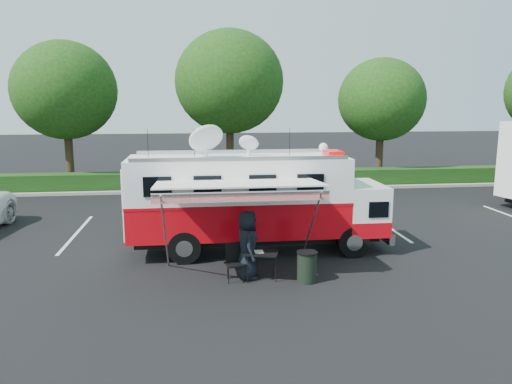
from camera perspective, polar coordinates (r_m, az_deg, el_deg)
ground_plane at (r=16.69m, az=0.21°, el=-6.74°), size 120.00×120.00×0.00m
back_border at (r=28.89m, az=-0.73°, el=10.61°), size 60.00×6.14×8.87m
stall_lines at (r=19.51m, az=-2.35°, el=-4.18°), size 24.12×5.50×0.01m
command_truck at (r=16.25m, az=-0.04°, el=-0.92°), size 8.41×2.32×4.04m
awning at (r=13.66m, az=-1.97°, el=0.59°), size 4.59×2.39×2.78m
person at (r=14.25m, az=-0.98°, el=-9.81°), size 0.65×0.97×1.94m
folding_table at (r=13.90m, az=0.56°, el=-7.06°), size 1.09×0.90×0.80m
folding_chair at (r=13.96m, az=-2.44°, el=-7.58°), size 0.61×0.64×1.04m
trash_bin at (r=13.90m, az=5.83°, el=-8.49°), size 0.58×0.58×0.87m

